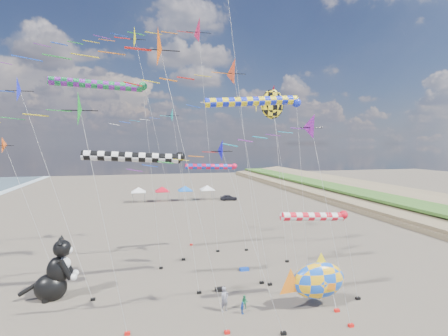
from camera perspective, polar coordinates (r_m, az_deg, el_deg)
name	(u,v)px	position (r m, az deg, el deg)	size (l,w,h in m)	color
delta_kite_0	(143,53)	(22.30, -13.14, 17.84)	(13.37, 2.63, 19.54)	#DA4C09
delta_kite_3	(260,98)	(36.04, 5.84, 11.27)	(10.74, 2.39, 18.65)	red
delta_kite_4	(161,118)	(42.44, -10.21, 8.05)	(9.08, 1.75, 16.93)	#0BB9B1
delta_kite_5	(133,40)	(38.35, -14.57, 19.62)	(12.83, 2.42, 24.52)	#EEE808
delta_kite_6	(205,158)	(20.99, -3.19, 1.68)	(9.80, 1.59, 12.98)	#120EDC
delta_kite_7	(16,92)	(30.49, -30.86, 10.60)	(11.93, 2.18, 17.81)	#1E25E0
delta_kite_8	(62,115)	(23.56, -24.92, 7.90)	(10.49, 2.27, 15.78)	#159A24
delta_kite_9	(229,78)	(29.84, 0.84, 14.49)	(11.02, 2.35, 19.50)	#F94A1F
delta_kite_10	(189,34)	(41.09, -5.77, 20.92)	(13.04, 3.05, 26.32)	#E71E49
delta_kite_11	(312,131)	(23.13, 14.13, 5.85)	(8.17, 1.84, 14.67)	purple
windsock_0	(257,102)	(29.20, 5.36, 10.62)	(9.56, 0.78, 16.44)	#1629DF
windsock_1	(213,167)	(39.52, -1.81, 0.12)	(7.40, 0.64, 10.34)	#E4103F
windsock_2	(102,85)	(35.43, -19.28, 12.61)	(9.99, 0.83, 18.52)	#167D39
windsock_3	(138,158)	(28.20, -13.92, 1.66)	(9.17, 0.79, 11.95)	black
windsock_4	(317,217)	(28.01, 14.96, -7.73)	(6.97, 0.68, 7.36)	red
angelfish_kite	(270,106)	(32.19, 7.55, 10.07)	(3.74, 3.02, 17.47)	yellow
cat_inflatable	(54,268)	(32.46, -26.03, -14.40)	(3.82, 1.91, 5.15)	black
fish_inflatable	(318,280)	(29.01, 15.10, -17.29)	(5.70, 2.18, 4.31)	blue
person_adult	(225,299)	(27.99, 0.09, -20.61)	(0.69, 0.45, 1.88)	gray
child_green	(245,302)	(28.55, 3.40, -21.02)	(0.51, 0.40, 1.06)	#21824F
child_blue	(242,308)	(27.86, 3.00, -21.84)	(0.54, 0.23, 0.92)	#2450AB
kite_bag_0	(220,289)	(31.62, -0.60, -19.19)	(0.90, 0.44, 0.30)	black
kite_bag_2	(244,269)	(36.12, 3.33, -16.17)	(0.90, 0.44, 0.30)	#1341BF
tent_row	(174,187)	(77.37, -8.21, -3.06)	(19.20, 4.20, 3.80)	white
parked_car	(229,197)	(77.86, 0.75, -4.84)	(1.51, 3.76, 1.28)	#26262D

